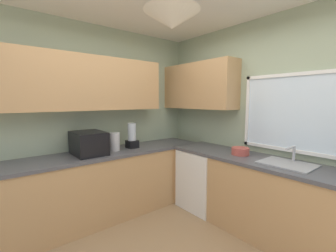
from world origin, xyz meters
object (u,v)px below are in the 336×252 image
microwave (89,143)px  bowl (240,151)px  sink_assembly (287,163)px  dishwasher (204,179)px  kettle (115,142)px  blender_appliance (132,137)px

microwave → bowl: size_ratio=2.20×
sink_assembly → bowl: (-0.57, -0.01, 0.03)m
dishwasher → bowl: 0.77m
kettle → bowl: kettle is taller
bowl → blender_appliance: bearing=-145.3°
dishwasher → bowl: bearing=3.0°
microwave → bowl: bearing=50.3°
blender_appliance → bowl: bearing=34.7°
sink_assembly → microwave: bearing=-140.4°
sink_assembly → bowl: 0.57m
dishwasher → kettle: 1.41m
microwave → bowl: (1.23, 1.48, -0.10)m
kettle → bowl: 1.66m
dishwasher → microwave: microwave is taller
bowl → sink_assembly: bearing=0.7°
sink_assembly → dishwasher: bearing=-178.1°
dishwasher → bowl: bowl is taller
microwave → dishwasher: bearing=65.6°
kettle → bowl: (1.21, 1.14, -0.08)m
microwave → kettle: size_ratio=1.92×
kettle → blender_appliance: (-0.02, 0.28, 0.04)m
sink_assembly → blender_appliance: size_ratio=1.45×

